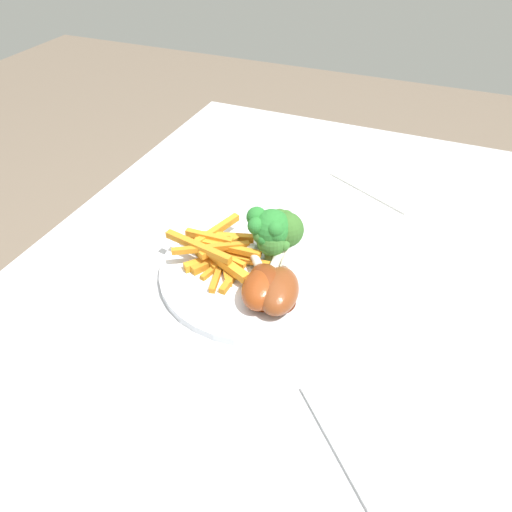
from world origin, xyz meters
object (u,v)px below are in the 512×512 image
Objects in this scene: broccoli_floret_front at (284,228)px; broccoli_floret_middle at (272,241)px; carrot_fries_pile at (218,253)px; fork at (348,464)px; chicken_drumstick_far at (264,286)px; broccoli_floret_back at (270,229)px; chicken_drumstick_near at (279,288)px; dining_table at (252,358)px; dinner_plate at (256,270)px; chicken_drumstick_extra at (267,282)px.

broccoli_floret_middle is at bearing 159.17° from broccoli_floret_front.
broccoli_floret_front is 0.10m from carrot_fries_pile.
carrot_fries_pile reaches higher than fork.
broccoli_floret_middle is 0.08m from chicken_drumstick_far.
broccoli_floret_back is (-0.02, 0.01, 0.01)m from broccoli_floret_front.
fork is at bearing -137.69° from chicken_drumstick_far.
chicken_drumstick_near is 0.02m from chicken_drumstick_far.
dining_table is 0.16m from carrot_fries_pile.
carrot_fries_pile is (0.06, 0.07, 0.13)m from dining_table.
dining_table is at bearing -172.54° from broccoli_floret_back.
dinner_plate is at bearing 151.80° from broccoli_floret_front.
broccoli_floret_back is at bearing 7.46° from dining_table.
fork is at bearing -131.62° from carrot_fries_pile.
broccoli_floret_front is at bearing 5.22° from chicken_drumstick_far.
chicken_drumstick_far is at bearing -116.69° from carrot_fries_pile.
dining_table is 4.43× the size of dinner_plate.
carrot_fries_pile is at bearing 53.45° from dining_table.
broccoli_floret_back is at bearing 16.73° from chicken_drumstick_far.
broccoli_floret_middle is 0.08m from carrot_fries_pile.
broccoli_floret_back is at bearing -60.57° from carrot_fries_pile.
carrot_fries_pile is (-0.04, 0.06, -0.04)m from broccoli_floret_back.
broccoli_floret_back reaches higher than chicken_drumstick_far.
broccoli_floret_front is at bearing -12.42° from fork.
broccoli_floret_front is at bearing -1.62° from dining_table.
broccoli_floret_middle is 0.44× the size of chicken_drumstick_near.
chicken_drumstick_far is (-0.04, -0.09, 0.01)m from carrot_fries_pile.
chicken_drumstick_far reaches higher than fork.
chicken_drumstick_far is at bearing 174.58° from chicken_drumstick_extra.
chicken_drumstick_extra is (-0.07, -0.02, -0.02)m from broccoli_floret_middle.
dinner_plate is 4.69× the size of broccoli_floret_middle.
broccoli_floret_front is at bearing -20.83° from broccoli_floret_middle.
chicken_drumstick_near is at bearing -110.79° from carrot_fries_pile.
dinner_plate is 0.08m from chicken_drumstick_near.
broccoli_floret_middle is at bearing 15.57° from chicken_drumstick_extra.
carrot_fries_pile is 0.33m from fork.
dinner_plate is (0.06, 0.02, 0.11)m from dining_table.
broccoli_floret_back is 0.08m from carrot_fries_pile.
dining_table is 9.63× the size of chicken_drumstick_far.
carrot_fries_pile is (-0.01, 0.05, 0.02)m from dinner_plate.
chicken_drumstick_near is at bearing -102.07° from chicken_drumstick_extra.
broccoli_floret_front is (0.04, -0.02, 0.05)m from dinner_plate.
dining_table is at bearing 2.20° from fork.
broccoli_floret_middle reaches higher than dining_table.
broccoli_floret_front is 0.32m from fork.
broccoli_floret_back is 0.32m from fork.
chicken_drumstick_extra is (0.02, -0.01, 0.14)m from dining_table.
broccoli_floret_front reaches higher than dining_table.
chicken_drumstick_far is 0.01m from chicken_drumstick_extra.
dining_table is at bearing -126.55° from carrot_fries_pile.
dinner_plate is at bearing 47.13° from chicken_drumstick_near.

